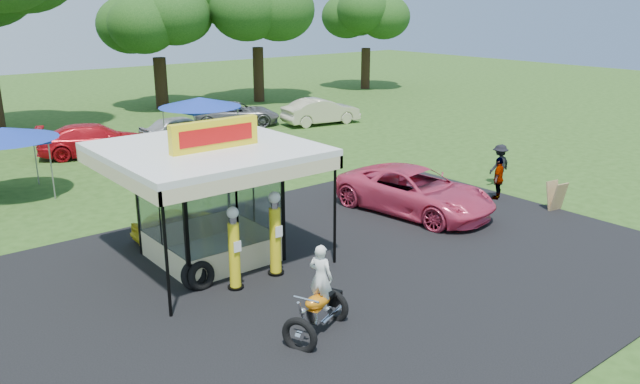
# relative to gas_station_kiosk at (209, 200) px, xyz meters

# --- Properties ---
(ground) EXTENTS (120.00, 120.00, 0.00)m
(ground) POSITION_rel_gas_station_kiosk_xyz_m (2.00, -4.99, -1.78)
(ground) COLOR #284816
(ground) RESTS_ON ground
(asphalt_apron) EXTENTS (20.00, 14.00, 0.04)m
(asphalt_apron) POSITION_rel_gas_station_kiosk_xyz_m (2.00, -2.99, -1.76)
(asphalt_apron) COLOR black
(asphalt_apron) RESTS_ON ground
(gas_station_kiosk) EXTENTS (5.40, 5.40, 4.18)m
(gas_station_kiosk) POSITION_rel_gas_station_kiosk_xyz_m (0.00, 0.00, 0.00)
(gas_station_kiosk) COLOR white
(gas_station_kiosk) RESTS_ON ground
(gas_pump_left) EXTENTS (0.42, 0.42, 2.28)m
(gas_pump_left) POSITION_rel_gas_station_kiosk_xyz_m (-0.54, -2.21, -0.69)
(gas_pump_left) COLOR black
(gas_pump_left) RESTS_ON ground
(gas_pump_right) EXTENTS (0.45, 0.45, 2.41)m
(gas_pump_right) POSITION_rel_gas_station_kiosk_xyz_m (0.79, -2.13, -0.63)
(gas_pump_right) COLOR black
(gas_pump_right) RESTS_ON ground
(motorcycle) EXTENTS (1.92, 1.46, 2.18)m
(motorcycle) POSITION_rel_gas_station_kiosk_xyz_m (-0.20, -5.28, -0.93)
(motorcycle) COLOR black
(motorcycle) RESTS_ON ground
(spare_tires) EXTENTS (0.97, 0.63, 0.81)m
(spare_tires) POSITION_rel_gas_station_kiosk_xyz_m (-1.31, -1.58, -1.39)
(spare_tires) COLOR black
(spare_tires) RESTS_ON ground
(a_frame_sign) EXTENTS (0.62, 0.60, 1.06)m
(a_frame_sign) POSITION_rel_gas_station_kiosk_xyz_m (11.78, -3.88, -1.24)
(a_frame_sign) COLOR #593819
(a_frame_sign) RESTS_ON ground
(kiosk_car) EXTENTS (2.82, 1.13, 0.96)m
(kiosk_car) POSITION_rel_gas_station_kiosk_xyz_m (-0.00, 2.21, -1.30)
(kiosk_car) COLOR yellow
(kiosk_car) RESTS_ON ground
(pink_sedan) EXTENTS (3.43, 6.08, 1.60)m
(pink_sedan) POSITION_rel_gas_station_kiosk_xyz_m (7.68, -0.85, -0.98)
(pink_sedan) COLOR #D93B5F
(pink_sedan) RESTS_ON ground
(spectator_east_a) EXTENTS (1.09, 0.63, 1.69)m
(spectator_east_a) POSITION_rel_gas_station_kiosk_xyz_m (12.99, -0.58, -0.94)
(spectator_east_a) COLOR black
(spectator_east_a) RESTS_ON ground
(spectator_east_b) EXTENTS (1.05, 0.76, 1.65)m
(spectator_east_b) POSITION_rel_gas_station_kiosk_xyz_m (11.27, -1.77, -0.96)
(spectator_east_b) COLOR gray
(spectator_east_b) RESTS_ON ground
(bg_car_b) EXTENTS (5.75, 3.83, 1.55)m
(bg_car_b) POSITION_rel_gas_station_kiosk_xyz_m (1.92, 14.76, -1.01)
(bg_car_b) COLOR red
(bg_car_b) RESTS_ON ground
(bg_car_c) EXTENTS (4.44, 1.84, 1.51)m
(bg_car_c) POSITION_rel_gas_station_kiosk_xyz_m (6.44, 14.59, -1.03)
(bg_car_c) COLOR #B7B8BC
(bg_car_c) RESTS_ON ground
(bg_car_d) EXTENTS (5.67, 4.40, 1.43)m
(bg_car_d) POSITION_rel_gas_station_kiosk_xyz_m (11.31, 17.10, -1.07)
(bg_car_d) COLOR slate
(bg_car_d) RESTS_ON ground
(bg_car_e) EXTENTS (4.98, 2.46, 1.57)m
(bg_car_e) POSITION_rel_gas_station_kiosk_xyz_m (15.59, 14.26, -1.00)
(bg_car_e) COLOR beige
(bg_car_e) RESTS_ON ground
(tent_west) EXTENTS (3.89, 3.89, 2.72)m
(tent_west) POSITION_rel_gas_station_kiosk_xyz_m (-3.03, 10.11, 0.68)
(tent_west) COLOR gray
(tent_west) RESTS_ON ground
(tent_east) EXTENTS (3.98, 3.98, 2.78)m
(tent_east) POSITION_rel_gas_station_kiosk_xyz_m (6.19, 11.95, 0.73)
(tent_east) COLOR gray
(tent_east) RESTS_ON ground
(oak_far_d) EXTENTS (8.20, 8.20, 9.77)m
(oak_far_d) POSITION_rel_gas_station_kiosk_xyz_m (10.55, 25.77, 4.44)
(oak_far_d) COLOR black
(oak_far_d) RESTS_ON ground
(oak_far_e) EXTENTS (9.28, 9.28, 11.05)m
(oak_far_e) POSITION_rel_gas_station_kiosk_xyz_m (17.65, 24.24, 5.27)
(oak_far_e) COLOR black
(oak_far_e) RESTS_ON ground
(oak_far_f) EXTENTS (7.71, 7.71, 9.28)m
(oak_far_f) POSITION_rel_gas_station_kiosk_xyz_m (28.74, 24.52, 4.18)
(oak_far_f) COLOR black
(oak_far_f) RESTS_ON ground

